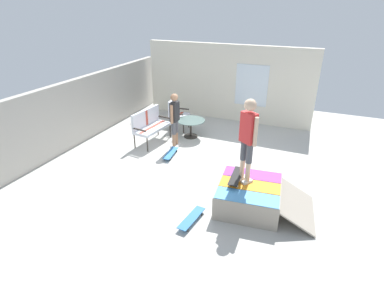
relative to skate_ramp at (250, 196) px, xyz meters
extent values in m
cube|color=beige|center=(1.19, 1.60, -0.31)|extent=(12.00, 12.00, 0.10)
cube|color=#ADA89E|center=(1.19, 5.60, 0.70)|extent=(9.00, 0.20, 1.92)
cube|color=silver|center=(4.99, 2.10, 1.06)|extent=(0.20, 6.00, 2.65)
cube|color=silver|center=(4.88, 1.20, 1.09)|extent=(0.03, 1.10, 1.40)
cube|color=gray|center=(0.00, 0.03, -0.01)|extent=(1.49, 1.41, 0.52)
cube|color=#4C99D8|center=(-0.45, -0.02, 0.26)|extent=(0.56, 1.27, 0.01)
cube|color=orange|center=(0.00, 0.03, 0.26)|extent=(0.56, 1.27, 0.01)
cube|color=purple|center=(0.45, 0.08, 0.26)|extent=(0.56, 1.27, 0.01)
cylinder|color=#B2B2B7|center=(-0.07, 0.63, 0.23)|extent=(1.30, 0.19, 0.05)
cube|color=gray|center=(0.10, -0.92, -0.03)|extent=(1.39, 0.87, 0.43)
cylinder|color=#2D2823|center=(1.42, 3.33, -0.04)|extent=(0.04, 0.04, 0.44)
cylinder|color=#2D2823|center=(2.58, 3.19, -0.04)|extent=(0.04, 0.04, 0.44)
cylinder|color=#2D2823|center=(1.48, 3.79, -0.04)|extent=(0.04, 0.04, 0.44)
cylinder|color=#2D2823|center=(2.64, 3.65, -0.04)|extent=(0.04, 0.04, 0.44)
cube|color=silver|center=(2.03, 3.49, 0.22)|extent=(1.31, 0.70, 0.08)
cube|color=#B74738|center=(2.03, 3.49, 0.26)|extent=(1.21, 0.25, 0.00)
cube|color=silver|center=(2.06, 3.72, 0.51)|extent=(1.25, 0.23, 0.50)
cube|color=#B74738|center=(2.06, 3.72, 0.51)|extent=(0.11, 0.10, 0.46)
cube|color=#2D2823|center=(1.43, 3.56, 0.38)|extent=(0.10, 0.47, 0.04)
cube|color=#2D2823|center=(2.63, 3.42, 0.38)|extent=(0.10, 0.47, 0.04)
cylinder|color=#2D2823|center=(3.08, 2.94, -0.04)|extent=(0.04, 0.04, 0.44)
cylinder|color=#2D2823|center=(3.62, 2.99, -0.04)|extent=(0.04, 0.04, 0.44)
cylinder|color=#2D2823|center=(3.04, 3.41, -0.04)|extent=(0.04, 0.04, 0.44)
cylinder|color=#2D2823|center=(3.58, 3.46, -0.04)|extent=(0.04, 0.04, 0.44)
cube|color=silver|center=(3.33, 3.20, 0.22)|extent=(0.66, 0.60, 0.08)
cube|color=#B74738|center=(3.33, 3.20, 0.26)|extent=(0.59, 0.15, 0.00)
cube|color=silver|center=(3.31, 3.44, 0.51)|extent=(0.62, 0.13, 0.50)
cube|color=#B74738|center=(3.31, 3.44, 0.51)|extent=(0.11, 0.09, 0.46)
cube|color=#2D2823|center=(3.04, 3.18, 0.38)|extent=(0.08, 0.47, 0.04)
cube|color=#2D2823|center=(3.62, 3.23, 0.38)|extent=(0.08, 0.47, 0.04)
cylinder|color=#2D2823|center=(2.90, 2.61, 0.01)|extent=(0.06, 0.06, 0.55)
cylinder|color=#2D2823|center=(2.90, 2.61, -0.25)|extent=(0.44, 0.44, 0.03)
cylinder|color=slate|center=(2.90, 2.61, 0.30)|extent=(0.90, 0.90, 0.02)
cube|color=silver|center=(1.97, 2.74, -0.24)|extent=(0.12, 0.24, 0.05)
cylinder|color=#9E7051|center=(1.97, 2.74, -0.02)|extent=(0.10, 0.10, 0.38)
cylinder|color=#4C4C51|center=(1.97, 2.74, 0.36)|extent=(0.13, 0.13, 0.38)
cube|color=silver|center=(2.14, 2.75, -0.24)|extent=(0.12, 0.24, 0.05)
cylinder|color=#9E7051|center=(2.14, 2.75, -0.02)|extent=(0.10, 0.10, 0.38)
cylinder|color=#4C4C51|center=(2.14, 2.75, 0.36)|extent=(0.13, 0.13, 0.38)
cube|color=#262628|center=(2.06, 2.75, 0.83)|extent=(0.33, 0.19, 0.56)
sphere|color=#9E7051|center=(2.06, 2.75, 1.25)|extent=(0.22, 0.22, 0.22)
cylinder|color=#9E7051|center=(1.86, 2.74, 0.81)|extent=(0.08, 0.08, 0.53)
cylinder|color=#9E7051|center=(2.26, 2.75, 0.81)|extent=(0.08, 0.08, 0.53)
cube|color=silver|center=(0.15, 0.25, 0.29)|extent=(0.26, 0.23, 0.05)
cylinder|color=beige|center=(0.15, 0.25, 0.52)|extent=(0.10, 0.10, 0.42)
cylinder|color=#4C4C51|center=(0.15, 0.25, 0.94)|extent=(0.13, 0.13, 0.42)
cube|color=silver|center=(0.05, 0.11, 0.29)|extent=(0.26, 0.23, 0.05)
cylinder|color=beige|center=(0.05, 0.11, 0.52)|extent=(0.10, 0.10, 0.42)
cylinder|color=#4C4C51|center=(0.05, 0.11, 0.94)|extent=(0.13, 0.13, 0.42)
cube|color=red|center=(0.10, 0.18, 1.46)|extent=(0.33, 0.37, 0.62)
sphere|color=beige|center=(0.10, 0.18, 1.92)|extent=(0.24, 0.24, 0.24)
cylinder|color=beige|center=(0.21, 0.35, 1.44)|extent=(0.08, 0.08, 0.59)
cylinder|color=beige|center=(-0.01, 0.01, 1.44)|extent=(0.08, 0.08, 0.59)
cube|color=#3372B2|center=(1.43, 2.59, -0.17)|extent=(0.82, 0.30, 0.02)
cylinder|color=#333333|center=(1.72, 2.54, -0.24)|extent=(0.06, 0.04, 0.06)
cylinder|color=#333333|center=(1.70, 2.70, -0.24)|extent=(0.06, 0.04, 0.06)
cylinder|color=#333333|center=(1.16, 2.48, -0.24)|extent=(0.06, 0.04, 0.06)
cylinder|color=#333333|center=(1.14, 2.63, -0.24)|extent=(0.06, 0.04, 0.06)
cube|color=#3372B2|center=(-0.95, 0.93, -0.17)|extent=(0.82, 0.29, 0.02)
cylinder|color=#333333|center=(-0.68, 0.82, -0.24)|extent=(0.06, 0.04, 0.06)
cylinder|color=#333333|center=(-0.67, 0.98, -0.24)|extent=(0.06, 0.04, 0.06)
cylinder|color=#333333|center=(-1.24, 0.88, -0.24)|extent=(0.06, 0.04, 0.06)
cylinder|color=#333333|center=(-1.22, 1.04, -0.24)|extent=(0.06, 0.04, 0.06)
cube|color=black|center=(0.07, 0.35, 0.36)|extent=(0.81, 0.26, 0.01)
cylinder|color=silver|center=(0.36, 0.29, 0.29)|extent=(0.06, 0.03, 0.06)
cylinder|color=silver|center=(0.35, 0.45, 0.29)|extent=(0.06, 0.03, 0.06)
cylinder|color=silver|center=(-0.20, 0.25, 0.29)|extent=(0.06, 0.03, 0.06)
cylinder|color=silver|center=(-0.21, 0.41, 0.29)|extent=(0.06, 0.03, 0.06)
camera|label=1|loc=(-5.42, -0.98, 3.69)|focal=28.75mm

